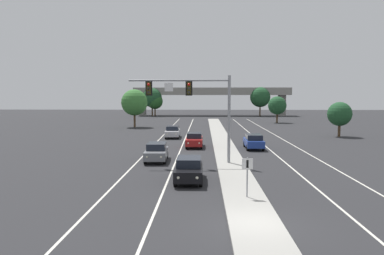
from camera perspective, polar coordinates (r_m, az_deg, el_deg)
ground_plane at (r=17.89m, az=9.30°, el=-14.06°), size 260.00×260.00×0.00m
median_island at (r=35.31m, az=5.43°, el=-4.44°), size 2.40×110.00×0.15m
lane_stripe_oncoming_center at (r=42.23m, az=-1.58°, el=-2.98°), size 0.14×100.00×0.01m
lane_stripe_receding_center at (r=42.75m, az=11.12°, el=-2.97°), size 0.14×100.00×0.01m
edge_stripe_left at (r=42.55m, az=-6.02°, el=-2.94°), size 0.14×100.00×0.01m
edge_stripe_right at (r=43.41m, az=15.43°, el=-2.94°), size 0.14×100.00×0.01m
overhead_signal_mast at (r=31.72m, az=0.61°, el=4.15°), size 8.39×0.44×7.20m
median_sign_post at (r=21.50m, az=8.18°, el=-6.43°), size 0.60×0.10×2.20m
car_oncoming_black at (r=25.90m, az=-0.46°, el=-6.17°), size 1.83×4.47×1.58m
car_oncoming_grey at (r=33.75m, az=-5.27°, el=-3.59°), size 1.92×4.51×1.58m
car_oncoming_red at (r=42.49m, az=0.35°, el=-1.82°), size 1.85×4.48×1.58m
car_oncoming_silver at (r=51.72m, az=-2.89°, el=-0.62°), size 1.87×4.49×1.58m
car_receding_blue at (r=41.62m, az=9.10°, el=-2.02°), size 1.82×4.47×1.58m
overpass_bridge at (r=106.20m, az=2.94°, el=4.89°), size 42.40×6.40×7.65m
tree_far_left_a at (r=103.90m, az=-5.50°, el=3.87°), size 4.20×4.20×6.07m
tree_far_left_c at (r=104.31m, az=-5.92°, el=4.41°), size 5.23×5.23×7.57m
tree_far_left_b at (r=68.97m, az=-8.52°, el=3.68°), size 4.65×4.65×6.72m
tree_far_right_a at (r=56.63m, az=21.00°, el=1.87°), size 3.31×3.31×4.78m
tree_far_right_c at (r=80.92m, az=12.49°, el=3.19°), size 3.75×3.75×5.43m
tree_far_right_b at (r=104.87m, az=10.05°, el=4.44°), size 5.38×5.38×7.79m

